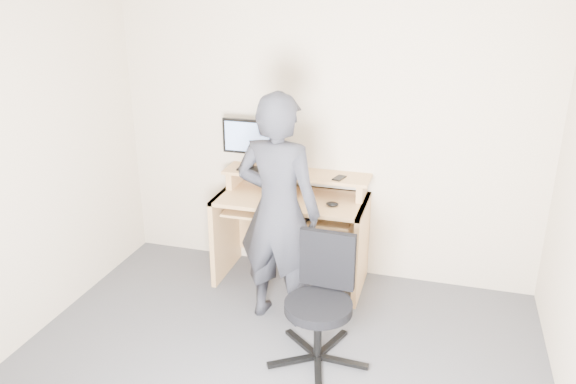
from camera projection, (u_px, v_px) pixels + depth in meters
The scene contains 12 objects.
back_wall at pixel (325, 129), 4.52m from camera, with size 3.50×0.02×2.50m, color #BEAF97.
desk at pixel (294, 217), 4.62m from camera, with size 1.20×0.60×0.91m.
monitor at pixel (249, 140), 4.54m from camera, with size 0.45×0.12×0.42m.
external_drive at pixel (291, 161), 4.53m from camera, with size 0.07×0.13×0.20m, color black.
travel_mug at pixel (297, 163), 4.54m from camera, with size 0.07×0.07×0.16m, color silver.
smartphone at pixel (339, 178), 4.42m from camera, with size 0.07×0.13×0.01m, color black.
charger at pixel (275, 172), 4.52m from camera, with size 0.04×0.04×0.04m, color black.
headphones at pixel (282, 168), 4.65m from camera, with size 0.16×0.16×0.02m, color silver.
keyboard at pixel (286, 211), 4.44m from camera, with size 0.46×0.18×0.03m, color black.
mouse at pixel (332, 204), 4.29m from camera, with size 0.10×0.06×0.04m, color black.
office_chair at pixel (321, 296), 3.64m from camera, with size 0.65×0.67×0.84m.
person at pixel (278, 211), 3.94m from camera, with size 0.62×0.41×1.71m, color black.
Camera 1 is at (0.93, -2.57, 2.38)m, focal length 35.00 mm.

